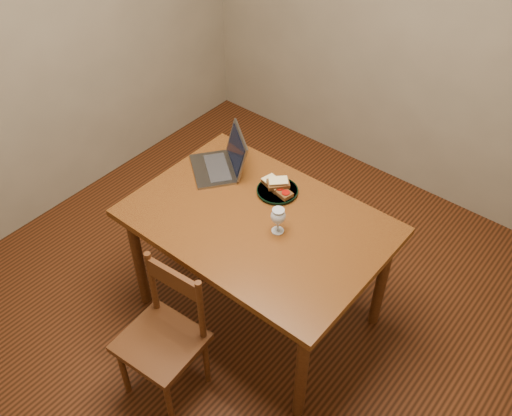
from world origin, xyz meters
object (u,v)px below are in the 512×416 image
Objects in this scene: plate at (277,191)px; laptop at (224,160)px; table at (258,231)px; chair at (163,333)px; milk_glass at (278,220)px.

laptop is (-0.36, -0.03, 0.05)m from plate.
table is 3.22× the size of chair.
plate is 0.30m from milk_glass.
chair is at bearing -89.86° from plate.
laptop is (-0.36, 0.86, 0.36)m from chair.
table is at bearing -77.09° from plate.
milk_glass is at bearing -1.61° from table.
laptop reaches higher than table.
plate reaches higher than table.
chair reaches higher than table.
table is 3.13× the size of laptop.
laptop is (-0.54, 0.20, -0.01)m from milk_glass.
chair reaches higher than plate.
laptop is (-0.41, 0.20, 0.15)m from table.
milk_glass is (0.18, 0.66, 0.38)m from chair.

